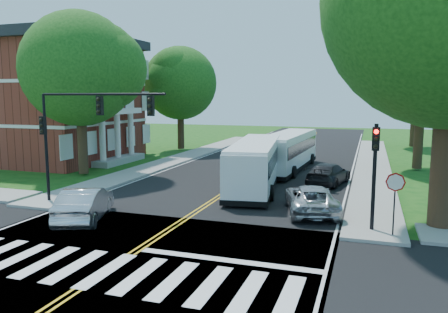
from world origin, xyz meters
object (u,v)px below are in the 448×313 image
at_px(bus_follow, 288,151).
at_px(bus_lead, 256,163).
at_px(hatchback, 85,204).
at_px(suv, 311,199).
at_px(dark_sedan, 328,174).
at_px(signal_ne, 375,163).
at_px(signal_nw, 82,122).

bearing_deg(bus_follow, bus_lead, 87.53).
xyz_separation_m(bus_lead, hatchback, (-5.57, -9.58, -0.75)).
xyz_separation_m(suv, dark_sedan, (0.16, 7.38, 0.01)).
bearing_deg(bus_follow, signal_ne, 116.11).
distance_m(bus_lead, suv, 6.44).
bearing_deg(dark_sedan, bus_lead, 42.04).
height_order(signal_nw, dark_sedan, signal_nw).
bearing_deg(signal_ne, hatchback, -169.86).
relative_size(signal_ne, hatchback, 0.94).
distance_m(signal_nw, dark_sedan, 15.47).
bearing_deg(bus_follow, hatchback, 72.64).
height_order(signal_ne, bus_follow, signal_ne).
bearing_deg(signal_ne, bus_lead, 133.00).
bearing_deg(signal_nw, dark_sedan, 40.72).
height_order(signal_ne, dark_sedan, signal_ne).
xyz_separation_m(signal_nw, signal_ne, (14.06, 0.01, -1.41)).
distance_m(bus_lead, bus_follow, 7.21).
height_order(bus_follow, suv, bus_follow).
relative_size(bus_follow, hatchback, 2.37).
relative_size(bus_lead, hatchback, 2.43).
height_order(suv, dark_sedan, dark_sedan).
relative_size(signal_nw, bus_follow, 0.64).
bearing_deg(bus_lead, suv, 121.25).
relative_size(signal_nw, bus_lead, 0.63).
xyz_separation_m(signal_ne, bus_follow, (-6.16, 14.54, -1.46)).
relative_size(bus_lead, suv, 2.33).
distance_m(signal_nw, bus_follow, 16.80).
xyz_separation_m(signal_ne, bus_lead, (-6.87, 7.36, -1.43)).
relative_size(bus_follow, suv, 2.27).
height_order(bus_follow, dark_sedan, bus_follow).
relative_size(bus_lead, dark_sedan, 2.41).
height_order(bus_lead, dark_sedan, bus_lead).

